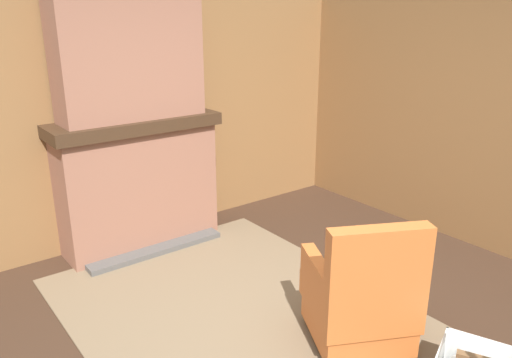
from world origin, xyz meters
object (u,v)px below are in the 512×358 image
oil_lamp_vase (72,112)px  firewood_stack (371,242)px  armchair (361,300)px  storage_case (180,105)px

oil_lamp_vase → firewood_stack: bearing=55.1°
oil_lamp_vase → armchair: bearing=22.2°
storage_case → firewood_stack: bearing=36.9°
firewood_stack → storage_case: storage_case is taller
oil_lamp_vase → storage_case: 1.03m
firewood_stack → storage_case: size_ratio=1.61×
armchair → oil_lamp_vase: bearing=49.5°
firewood_stack → oil_lamp_vase: bearing=-124.9°
armchair → storage_case: size_ratio=3.84×
armchair → storage_case: bearing=26.0°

